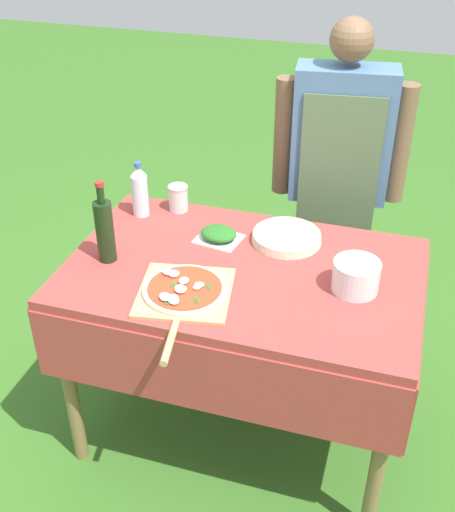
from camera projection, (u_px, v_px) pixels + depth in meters
ground_plane at (240, 425)px, 2.70m from camera, size 12.00×12.00×0.00m
prep_table at (242, 293)px, 2.33m from camera, size 1.26×0.81×0.80m
person_cook at (339, 167)px, 2.75m from camera, size 0.56×0.23×1.52m
pizza_on_peel at (184, 292)px, 2.12m from camera, size 0.35×0.52×0.05m
oil_bottle at (105, 230)px, 2.25m from camera, size 0.07×0.07×0.31m
water_bottle at (140, 191)px, 2.53m from camera, size 0.07×0.07×0.23m
herb_container at (219, 234)px, 2.41m from camera, size 0.18×0.16×0.05m
mixing_tub at (356, 276)px, 2.13m from camera, size 0.16×0.16×0.11m
plate_stack at (287, 237)px, 2.41m from camera, size 0.26×0.26×0.03m
sauce_jar at (178, 199)px, 2.60m from camera, size 0.08×0.08×0.11m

